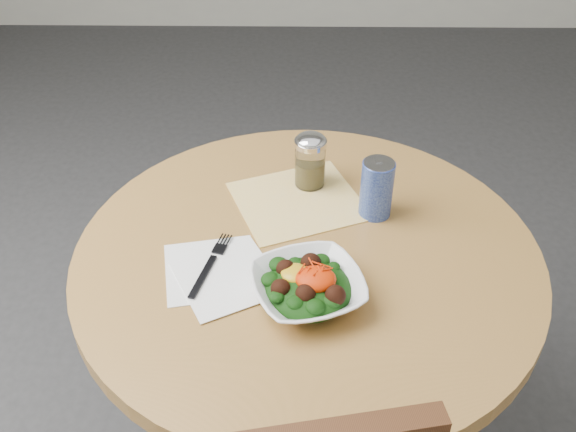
# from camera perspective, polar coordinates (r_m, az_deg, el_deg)

# --- Properties ---
(table) EXTENTS (0.90, 0.90, 0.75)m
(table) POSITION_cam_1_polar(r_m,az_deg,el_deg) (1.38, 1.58, -9.18)
(table) COLOR black
(table) RESTS_ON ground
(cloth_napkin) EXTENTS (0.32, 0.31, 0.00)m
(cloth_napkin) POSITION_cam_1_polar(r_m,az_deg,el_deg) (1.36, 0.90, 1.35)
(cloth_napkin) COLOR #E5A00C
(cloth_napkin) RESTS_ON table
(paper_napkins) EXTENTS (0.25, 0.24, 0.00)m
(paper_napkins) POSITION_cam_1_polar(r_m,az_deg,el_deg) (1.19, -6.10, -5.12)
(paper_napkins) COLOR white
(paper_napkins) RESTS_ON table
(salad_bowl) EXTENTS (0.25, 0.25, 0.07)m
(salad_bowl) POSITION_cam_1_polar(r_m,az_deg,el_deg) (1.12, 1.77, -6.32)
(salad_bowl) COLOR white
(salad_bowl) RESTS_ON table
(fork) EXTENTS (0.07, 0.18, 0.00)m
(fork) POSITION_cam_1_polar(r_m,az_deg,el_deg) (1.21, -6.84, -4.13)
(fork) COLOR black
(fork) RESTS_ON table
(spice_shaker) EXTENTS (0.07, 0.07, 0.12)m
(spice_shaker) POSITION_cam_1_polar(r_m,az_deg,el_deg) (1.37, 1.98, 4.91)
(spice_shaker) COLOR silver
(spice_shaker) RESTS_ON table
(beverage_can) EXTENTS (0.07, 0.07, 0.13)m
(beverage_can) POSITION_cam_1_polar(r_m,az_deg,el_deg) (1.30, 7.89, 2.44)
(beverage_can) COLOR navy
(beverage_can) RESTS_ON table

